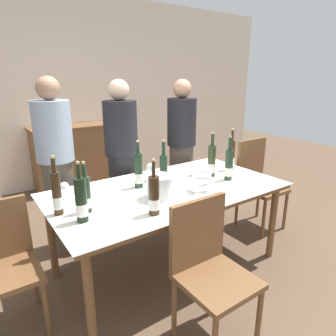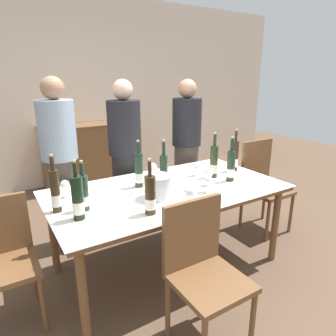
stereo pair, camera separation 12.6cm
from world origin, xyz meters
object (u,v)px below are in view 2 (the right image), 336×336
at_px(wine_glass_4, 65,186).
at_px(wine_glass_5, 207,180).
at_px(wine_bottle_1, 78,199).
at_px(wine_bottle_3, 55,192).
at_px(wine_bottle_0, 214,162).
at_px(chair_left_end, 1,254).
at_px(chair_right_end, 262,180).
at_px(person_host, 61,167).
at_px(person_guest_right, 186,151).
at_px(person_guest_left, 126,161).
at_px(wine_bottle_7, 235,157).
at_px(dining_table, 168,195).
at_px(wine_bottle_5, 139,171).
at_px(ice_bucket, 158,186).
at_px(wine_glass_1, 196,166).
at_px(wine_bottle_4, 164,172).
at_px(wine_bottle_6, 150,196).
at_px(wine_glass_2, 152,168).
at_px(wine_bottle_2, 84,193).
at_px(wine_glass_3, 189,193).
at_px(sideboard_cabinet, 87,155).
at_px(wine_bottle_8, 231,166).
at_px(chair_near_front, 202,265).
at_px(wine_glass_0, 209,173).

height_order(wine_glass_4, wine_glass_5, wine_glass_5).
relative_size(wine_bottle_1, wine_bottle_3, 0.98).
distance_m(wine_bottle_0, chair_left_end, 1.82).
distance_m(wine_glass_4, wine_glass_5, 1.11).
distance_m(chair_right_end, chair_left_end, 2.53).
relative_size(person_host, person_guest_right, 1.02).
bearing_deg(wine_bottle_0, person_guest_left, 127.76).
bearing_deg(chair_right_end, wine_bottle_7, -178.30).
height_order(dining_table, wine_bottle_5, wine_bottle_5).
bearing_deg(ice_bucket, wine_glass_1, 25.67).
distance_m(wine_bottle_4, chair_right_end, 1.33).
xyz_separation_m(dining_table, wine_bottle_1, (-0.78, -0.16, 0.20)).
xyz_separation_m(wine_bottle_6, wine_glass_2, (0.34, 0.59, -0.01)).
xyz_separation_m(ice_bucket, chair_left_end, (-1.10, 0.21, -0.33)).
xyz_separation_m(wine_bottle_2, wine_glass_4, (-0.06, 0.30, -0.03)).
distance_m(wine_bottle_4, wine_glass_3, 0.38).
relative_size(sideboard_cabinet, person_host, 0.80).
bearing_deg(person_guest_left, wine_bottle_4, -88.28).
distance_m(wine_bottle_3, wine_bottle_8, 1.47).
bearing_deg(wine_bottle_1, wine_bottle_0, 8.45).
relative_size(wine_bottle_3, person_host, 0.25).
relative_size(wine_glass_3, chair_right_end, 0.14).
bearing_deg(wine_bottle_3, wine_bottle_2, -23.74).
xyz_separation_m(wine_bottle_4, chair_near_front, (-0.20, -0.78, -0.34)).
height_order(wine_bottle_0, wine_glass_5, wine_bottle_0).
relative_size(dining_table, person_host, 1.18).
bearing_deg(wine_bottle_4, person_guest_left, 91.72).
distance_m(wine_bottle_6, person_guest_right, 1.57).
height_order(wine_bottle_2, wine_glass_2, wine_bottle_2).
xyz_separation_m(wine_bottle_2, wine_glass_0, (1.05, -0.07, -0.02)).
relative_size(wine_bottle_3, person_guest_right, 0.26).
bearing_deg(wine_bottle_6, wine_bottle_5, 71.64).
height_order(chair_near_front, person_host, person_host).
bearing_deg(chair_left_end, wine_bottle_8, -6.44).
distance_m(wine_bottle_2, person_host, 0.87).
bearing_deg(wine_glass_1, wine_bottle_0, -42.23).
relative_size(wine_glass_5, person_guest_left, 0.09).
distance_m(wine_bottle_1, wine_glass_2, 0.88).
height_order(wine_bottle_2, wine_glass_0, wine_bottle_2).
bearing_deg(chair_near_front, ice_bucket, 84.76).
bearing_deg(wine_bottle_2, wine_glass_2, 22.85).
height_order(wine_bottle_4, person_guest_right, person_guest_right).
relative_size(wine_bottle_3, wine_glass_5, 2.68).
bearing_deg(person_guest_left, wine_glass_5, -74.99).
bearing_deg(wine_glass_0, wine_glass_3, -147.93).
relative_size(wine_bottle_2, wine_glass_1, 2.67).
xyz_separation_m(wine_bottle_1, person_guest_right, (1.53, 0.95, -0.07)).
height_order(wine_glass_1, person_host, person_host).
distance_m(dining_table, wine_glass_2, 0.31).
distance_m(wine_glass_3, wine_glass_5, 0.28).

